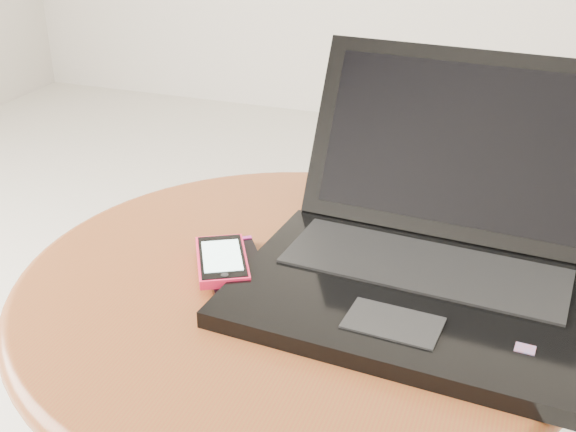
% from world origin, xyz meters
% --- Properties ---
extents(table, '(0.66, 0.66, 0.52)m').
position_xyz_m(table, '(-0.05, -0.09, 0.41)').
color(table, '#5C2819').
rests_on(table, ground).
extents(laptop, '(0.40, 0.40, 0.23)m').
position_xyz_m(laptop, '(0.09, -0.05, 0.57)').
color(laptop, black).
rests_on(laptop, table).
extents(phone_black, '(0.13, 0.14, 0.01)m').
position_xyz_m(phone_black, '(-0.12, -0.10, 0.53)').
color(phone_black, black).
rests_on(phone_black, table).
extents(phone_pink, '(0.10, 0.12, 0.01)m').
position_xyz_m(phone_pink, '(-0.14, -0.11, 0.54)').
color(phone_pink, '#FF1F4A').
rests_on(phone_pink, phone_black).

